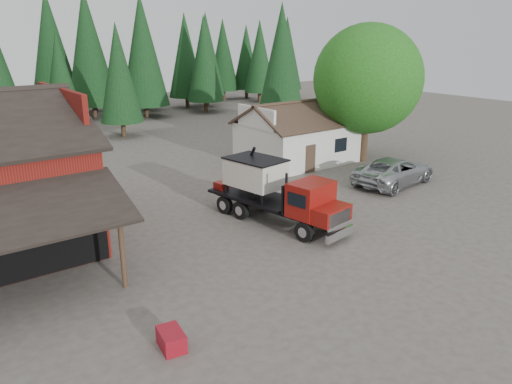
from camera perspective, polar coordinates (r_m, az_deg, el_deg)
ground at (r=21.43m, az=1.64°, el=-8.61°), size 120.00×120.00×0.00m
farmhouse at (r=38.32m, az=4.85°, el=5.98°), size 8.60×6.42×4.65m
deciduous_tree at (r=38.41m, az=12.68°, el=12.05°), size 8.00×8.00×10.20m
conifer_backdrop at (r=59.00m, az=-24.81°, el=6.97°), size 76.00×16.00×16.00m
near_pine_b at (r=48.57m, az=-15.41°, el=12.98°), size 3.96×3.96×10.40m
near_pine_c at (r=53.29m, az=2.93°, el=15.05°), size 4.84×4.84×12.40m
feed_truck at (r=25.73m, az=2.22°, el=0.17°), size 3.47×8.44×3.70m
silver_car at (r=33.69m, az=15.55°, el=2.34°), size 6.73×3.74×1.78m
equip_box at (r=16.63m, az=-9.65°, el=-16.28°), size 0.87×1.20×0.60m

